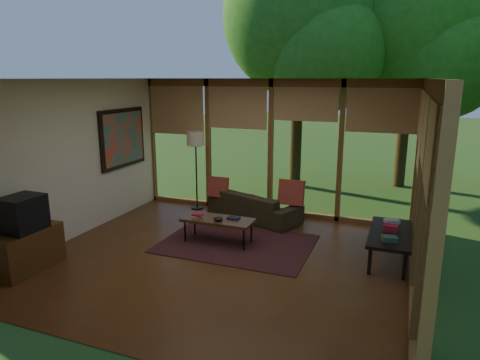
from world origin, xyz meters
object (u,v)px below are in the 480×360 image
at_px(sofa, 254,205).
at_px(coffee_table, 218,221).
at_px(side_console, 390,235).
at_px(floor_lamp, 196,143).
at_px(television, 22,213).
at_px(media_cabinet, 26,250).

xyz_separation_m(sofa, coffee_table, (-0.15, -1.40, 0.12)).
relative_size(sofa, side_console, 1.33).
distance_m(floor_lamp, coffee_table, 2.26).
bearing_deg(television, coffee_table, 42.27).
bearing_deg(media_cabinet, sofa, 55.41).
distance_m(coffee_table, side_console, 2.73).
height_order(floor_lamp, side_console, floor_lamp).
relative_size(coffee_table, side_console, 0.86).
bearing_deg(media_cabinet, coffee_table, 42.00).
xyz_separation_m(media_cabinet, coffee_table, (2.16, 1.94, 0.09)).
relative_size(sofa, television, 3.38).
relative_size(television, coffee_table, 0.46).
distance_m(television, floor_lamp, 3.72).
height_order(media_cabinet, floor_lamp, floor_lamp).
xyz_separation_m(media_cabinet, floor_lamp, (0.94, 3.56, 1.11)).
bearing_deg(sofa, media_cabinet, 75.03).
distance_m(sofa, media_cabinet, 4.07).
height_order(sofa, television, television).
relative_size(media_cabinet, floor_lamp, 0.61).
bearing_deg(television, sofa, 55.65).
relative_size(television, floor_lamp, 0.33).
xyz_separation_m(television, floor_lamp, (0.92, 3.56, 0.56)).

